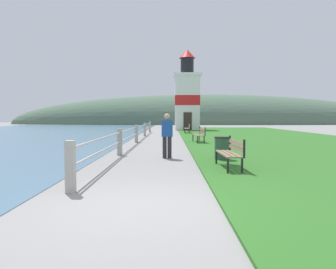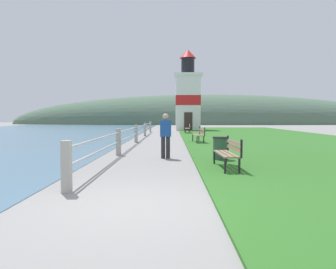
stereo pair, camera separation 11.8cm
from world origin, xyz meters
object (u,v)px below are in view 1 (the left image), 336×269
object	(u,v)px
park_bench_far	(188,128)
park_bench_near	(231,151)
lighthouse	(187,97)
person_strolling	(167,134)
trash_bin	(222,149)
park_bench_midway	(200,134)

from	to	relation	value
park_bench_far	park_bench_near	bearing A→B (deg)	90.51
lighthouse	park_bench_far	bearing A→B (deg)	-92.33
park_bench_near	person_strolling	bearing A→B (deg)	-56.39
trash_bin	lighthouse	bearing A→B (deg)	89.75
lighthouse	person_strolling	distance (m)	25.26
park_bench_far	park_bench_midway	bearing A→B (deg)	90.69
park_bench_near	trash_bin	distance (m)	1.90
park_bench_far	trash_bin	distance (m)	18.29
park_bench_near	park_bench_far	size ratio (longest dim) A/B	0.98
person_strolling	trash_bin	world-z (taller)	person_strolling
lighthouse	person_strolling	world-z (taller)	lighthouse
park_bench_near	park_bench_midway	size ratio (longest dim) A/B	1.00
person_strolling	park_bench_near	bearing A→B (deg)	-147.15
park_bench_near	person_strolling	xyz separation A→B (m)	(-1.86, 2.62, 0.35)
lighthouse	trash_bin	bearing A→B (deg)	-90.25
park_bench_midway	person_strolling	distance (m)	7.11
park_bench_near	park_bench_midway	xyz separation A→B (m)	(-0.04, 9.48, -0.00)
park_bench_near	park_bench_far	bearing A→B (deg)	-91.35
park_bench_near	trash_bin	size ratio (longest dim) A/B	2.15
lighthouse	trash_bin	size ratio (longest dim) A/B	10.72
trash_bin	person_strolling	bearing A→B (deg)	159.11
park_bench_far	person_strolling	size ratio (longest dim) A/B	1.12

